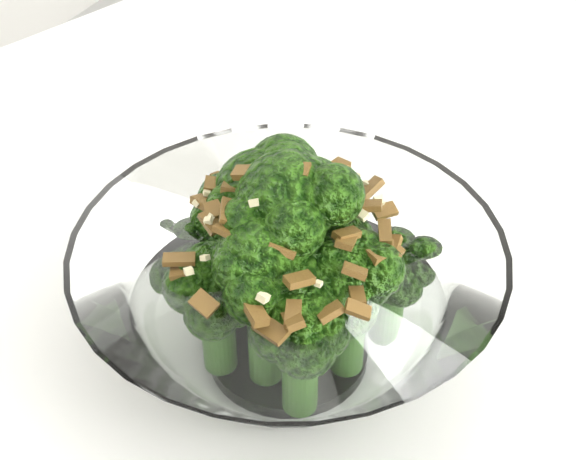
% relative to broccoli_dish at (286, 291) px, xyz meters
% --- Properties ---
extents(broccoli_dish, '(0.22, 0.22, 0.13)m').
position_rel_broccoli_dish_xyz_m(broccoli_dish, '(0.00, 0.00, 0.00)').
color(broccoli_dish, white).
rests_on(broccoli_dish, table).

